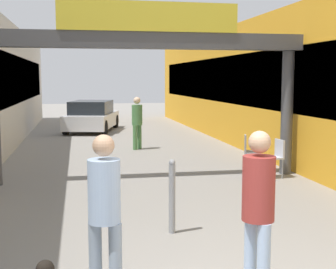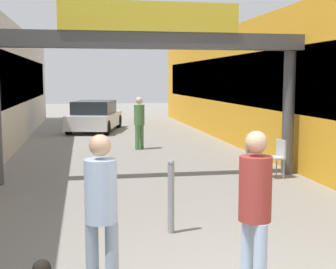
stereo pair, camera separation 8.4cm
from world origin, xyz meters
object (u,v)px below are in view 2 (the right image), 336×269
pedestrian_with_dog (101,205)px  bollard_post_metal (171,196)px  cafe_chair_aluminium_farther (251,149)px  cafe_chair_aluminium_nearer (277,155)px  parked_car_white (95,116)px  pedestrian_carrying_crate (139,119)px  pedestrian_companion (255,202)px

pedestrian_with_dog → bollard_post_metal: pedestrian_with_dog is taller
bollard_post_metal → cafe_chair_aluminium_farther: (2.83, 4.30, -0.02)m
bollard_post_metal → cafe_chair_aluminium_nearer: bearing=47.4°
bollard_post_metal → pedestrian_with_dog: bearing=-120.3°
pedestrian_with_dog → parked_car_white: 15.92m
cafe_chair_aluminium_nearer → cafe_chair_aluminium_farther: bearing=109.4°
pedestrian_carrying_crate → parked_car_white: size_ratio=0.40×
bollard_post_metal → cafe_chair_aluminium_farther: 5.15m
cafe_chair_aluminium_farther → bollard_post_metal: bearing=-123.4°
pedestrian_companion → bollard_post_metal: (-0.48, 2.15, -0.45)m
parked_car_white → pedestrian_with_dog: bearing=-91.2°
cafe_chair_aluminium_farther → parked_car_white: bearing=110.2°
pedestrian_carrying_crate → cafe_chair_aluminium_nearer: pedestrian_carrying_crate is taller
cafe_chair_aluminium_farther → pedestrian_with_dog: bearing=-122.5°
pedestrian_with_dog → cafe_chair_aluminium_nearer: pedestrian_with_dog is taller
pedestrian_carrying_crate → cafe_chair_aluminium_nearer: bearing=-62.1°
cafe_chair_aluminium_nearer → parked_car_white: (-3.89, 10.62, 0.10)m
pedestrian_companion → parked_car_white: 16.25m
pedestrian_companion → pedestrian_with_dog: bearing=169.7°
bollard_post_metal → cafe_chair_aluminium_nearer: (3.14, 3.42, -0.02)m
pedestrian_with_dog → cafe_chair_aluminium_nearer: 6.79m
pedestrian_companion → pedestrian_carrying_crate: size_ratio=1.03×
cafe_chair_aluminium_nearer → parked_car_white: parked_car_white is taller
cafe_chair_aluminium_nearer → parked_car_white: bearing=110.1°
pedestrian_with_dog → pedestrian_carrying_crate: bearing=81.0°
cafe_chair_aluminium_farther → parked_car_white: size_ratio=0.21×
pedestrian_carrying_crate → parked_car_white: 5.84m
pedestrian_with_dog → pedestrian_companion: size_ratio=0.98×
pedestrian_carrying_crate → pedestrian_companion: bearing=-90.3°
pedestrian_carrying_crate → cafe_chair_aluminium_farther: (2.30, -4.06, -0.44)m
pedestrian_with_dog → parked_car_white: size_ratio=0.40×
pedestrian_companion → cafe_chair_aluminium_farther: size_ratio=1.98×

